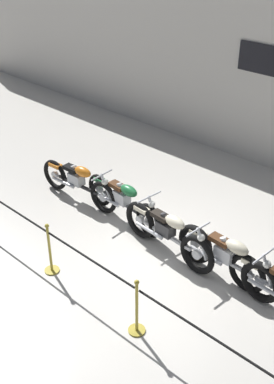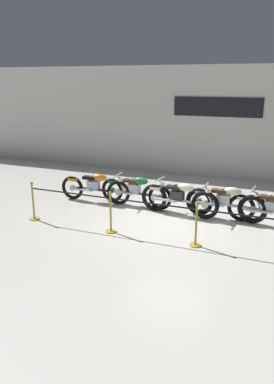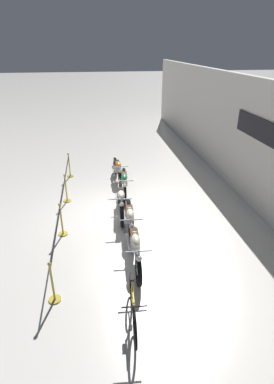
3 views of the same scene
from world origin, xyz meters
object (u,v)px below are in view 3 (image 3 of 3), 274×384
(motorcycle_cream_4, at_px, (135,246))
(motorcycle_cream_2, at_px, (121,201))
(bicycle, at_px, (133,307))
(motorcycle_green_1, at_px, (124,183))
(stanchion_mid_left, at_px, (66,192))
(stanchion_far_left, at_px, (65,183))
(motorcycle_cream_3, at_px, (130,221))
(motorcycle_orange_0, at_px, (118,170))
(stanchion_mid_right, at_px, (62,224))
(stanchion_far_right, at_px, (53,288))

(motorcycle_cream_4, bearing_deg, motorcycle_cream_2, -177.74)
(bicycle, bearing_deg, motorcycle_cream_4, 170.53)
(motorcycle_green_1, height_order, motorcycle_cream_4, motorcycle_cream_4)
(motorcycle_cream_4, relative_size, stanchion_mid_left, 2.26)
(motorcycle_cream_2, xyz_separation_m, stanchion_far_left, (-1.25, -1.86, 0.21))
(motorcycle_cream_3, height_order, stanchion_mid_left, stanchion_mid_left)
(stanchion_far_left, bearing_deg, motorcycle_cream_2, 56.12)
(motorcycle_orange_0, height_order, bicycle, bicycle)
(motorcycle_cream_4, bearing_deg, motorcycle_green_1, 177.61)
(motorcycle_cream_2, height_order, stanchion_mid_right, stanchion_mid_right)
(motorcycle_cream_2, bearing_deg, motorcycle_green_1, 169.56)
(motorcycle_green_1, height_order, bicycle, bicycle)
(motorcycle_green_1, relative_size, motorcycle_cream_4, 0.99)
(motorcycle_orange_0, distance_m, bicycle, 7.10)
(motorcycle_orange_0, height_order, motorcycle_cream_3, motorcycle_cream_3)
(motorcycle_orange_0, bearing_deg, stanchion_mid_left, -52.83)
(motorcycle_orange_0, xyz_separation_m, stanchion_far_right, (6.29, -2.00, -0.12))
(stanchion_mid_right, bearing_deg, motorcycle_cream_4, 51.25)
(motorcycle_cream_2, height_order, motorcycle_cream_4, motorcycle_cream_2)
(motorcycle_green_1, xyz_separation_m, stanchion_far_left, (0.18, -2.13, 0.22))
(stanchion_far_right, bearing_deg, motorcycle_green_1, 156.89)
(motorcycle_orange_0, distance_m, stanchion_far_left, 2.50)
(bicycle, bearing_deg, motorcycle_cream_2, 177.24)
(motorcycle_cream_3, bearing_deg, stanchion_far_right, -40.95)
(motorcycle_orange_0, bearing_deg, motorcycle_cream_3, -0.12)
(stanchion_mid_right, bearing_deg, motorcycle_green_1, 138.00)
(motorcycle_cream_3, bearing_deg, motorcycle_orange_0, 179.88)
(motorcycle_orange_0, relative_size, motorcycle_cream_2, 1.01)
(motorcycle_cream_2, bearing_deg, motorcycle_cream_3, 5.83)
(motorcycle_green_1, relative_size, stanchion_mid_right, 2.24)
(motorcycle_cream_4, distance_m, stanchion_mid_left, 4.21)
(stanchion_mid_left, bearing_deg, stanchion_mid_right, 0.00)
(motorcycle_cream_4, relative_size, stanchion_mid_right, 2.26)
(stanchion_far_left, xyz_separation_m, stanchion_far_right, (4.80, 0.00, -0.34))
(bicycle, bearing_deg, motorcycle_green_1, 175.33)
(stanchion_mid_left, bearing_deg, stanchion_far_left, 180.00)
(motorcycle_orange_0, xyz_separation_m, motorcycle_cream_4, (5.24, -0.04, -0.00))
(stanchion_mid_left, bearing_deg, motorcycle_cream_2, 56.86)
(stanchion_far_left, distance_m, stanchion_mid_right, 2.21)
(stanchion_far_left, xyz_separation_m, stanchion_mid_right, (2.18, 0.00, -0.34))
(motorcycle_cream_2, distance_m, stanchion_far_right, 4.01)
(motorcycle_cream_4, bearing_deg, motorcycle_cream_3, 178.64)
(motorcycle_green_1, bearing_deg, motorcycle_cream_3, -2.86)
(motorcycle_green_1, distance_m, bicycle, 5.81)
(motorcycle_orange_0, relative_size, stanchion_far_left, 0.32)
(motorcycle_cream_3, relative_size, stanchion_far_right, 2.12)
(motorcycle_green_1, xyz_separation_m, motorcycle_cream_4, (3.93, -0.16, -0.00))
(motorcycle_cream_3, relative_size, motorcycle_cream_4, 0.94)
(motorcycle_cream_2, distance_m, motorcycle_cream_3, 1.27)
(stanchion_far_left, height_order, stanchion_mid_left, same)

